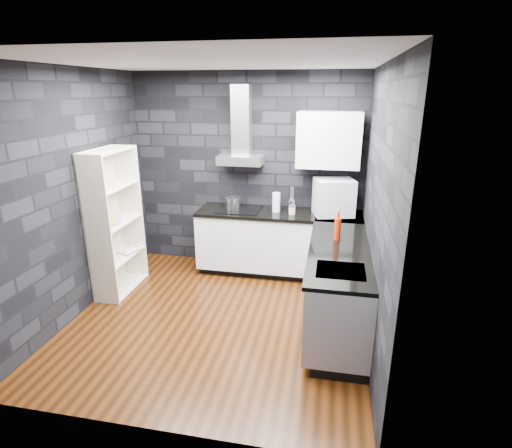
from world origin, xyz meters
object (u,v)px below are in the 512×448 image
(utensil_crock, at_px, (292,205))
(fruit_bowl, at_px, (111,222))
(red_bottle, at_px, (337,229))
(storage_jar, at_px, (292,210))
(glass_vase, at_px, (276,202))
(bookshelf, at_px, (115,223))
(pot, at_px, (233,203))
(appliance_garage, at_px, (334,198))

(utensil_crock, bearing_deg, fruit_bowl, -152.56)
(utensil_crock, xyz_separation_m, red_bottle, (0.61, -1.05, 0.05))
(fruit_bowl, bearing_deg, storage_jar, 22.47)
(glass_vase, bearing_deg, bookshelf, -155.69)
(glass_vase, bearing_deg, fruit_bowl, -153.29)
(red_bottle, xyz_separation_m, bookshelf, (-2.68, 0.07, -0.12))
(storage_jar, bearing_deg, fruit_bowl, -157.53)
(bookshelf, bearing_deg, pot, 48.08)
(storage_jar, distance_m, fruit_bowl, 2.27)
(storage_jar, height_order, bookshelf, bookshelf)
(pot, bearing_deg, glass_vase, -4.70)
(storage_jar, relative_size, red_bottle, 0.43)
(pot, relative_size, glass_vase, 0.79)
(utensil_crock, bearing_deg, bookshelf, -154.70)
(glass_vase, bearing_deg, utensil_crock, 34.11)
(pot, xyz_separation_m, red_bottle, (1.41, -0.97, 0.05))
(bookshelf, bearing_deg, fruit_bowl, -77.23)
(utensil_crock, bearing_deg, storage_jar, -81.80)
(appliance_garage, xyz_separation_m, bookshelf, (-2.63, -0.86, -0.22))
(storage_jar, bearing_deg, utensil_crock, 98.20)
(glass_vase, height_order, bookshelf, bookshelf)
(utensil_crock, bearing_deg, pot, -174.28)
(glass_vase, bearing_deg, pot, 175.30)
(pot, relative_size, red_bottle, 0.84)
(storage_jar, distance_m, appliance_garage, 0.56)
(storage_jar, xyz_separation_m, fruit_bowl, (-2.10, -0.87, -0.01))
(storage_jar, xyz_separation_m, red_bottle, (0.58, -0.84, 0.07))
(glass_vase, relative_size, red_bottle, 1.06)
(appliance_garage, relative_size, bookshelf, 0.27)
(appliance_garage, distance_m, red_bottle, 0.94)
(storage_jar, relative_size, utensil_crock, 0.75)
(glass_vase, height_order, red_bottle, glass_vase)
(red_bottle, bearing_deg, storage_jar, 124.66)
(storage_jar, distance_m, bookshelf, 2.24)
(glass_vase, height_order, utensil_crock, glass_vase)
(storage_jar, height_order, utensil_crock, utensil_crock)
(pot, height_order, glass_vase, glass_vase)
(pot, distance_m, glass_vase, 0.61)
(fruit_bowl, bearing_deg, bookshelf, 90.00)
(pot, distance_m, appliance_garage, 1.37)
(glass_vase, xyz_separation_m, utensil_crock, (0.19, 0.13, -0.06))
(pot, height_order, storage_jar, pot)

